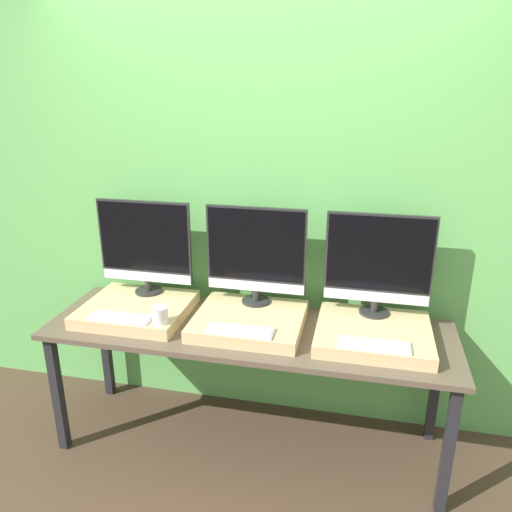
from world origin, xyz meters
TOP-DOWN VIEW (x-y plane):
  - ground_plane at (0.00, 0.00)m, footprint 12.00×12.00m
  - wall_back at (0.00, 0.73)m, footprint 8.00×0.04m
  - workbench at (0.00, 0.33)m, footprint 2.18×0.66m
  - wooden_riser_left at (-0.65, 0.35)m, footprint 0.58×0.52m
  - monitor_left at (-0.65, 0.51)m, footprint 0.55×0.16m
  - keyboard_left at (-0.65, 0.15)m, footprint 0.34×0.12m
  - mug at (-0.43, 0.15)m, footprint 0.08×0.08m
  - wooden_riser_center at (0.00, 0.35)m, footprint 0.58×0.52m
  - monitor_center at (0.00, 0.51)m, footprint 0.55×0.16m
  - keyboard_center at (0.00, 0.15)m, footprint 0.34×0.12m
  - wooden_riser_right at (0.65, 0.35)m, footprint 0.58×0.52m
  - monitor_right at (0.65, 0.51)m, footprint 0.55×0.16m
  - keyboard_right at (0.65, 0.15)m, footprint 0.34×0.12m

SIDE VIEW (x-z plane):
  - ground_plane at x=0.00m, z-range 0.00..0.00m
  - workbench at x=0.00m, z-range 0.31..1.05m
  - wooden_riser_left at x=-0.65m, z-range 0.75..0.82m
  - wooden_riser_center at x=0.00m, z-range 0.75..0.82m
  - wooden_riser_right at x=0.65m, z-range 0.75..0.82m
  - keyboard_left at x=-0.65m, z-range 0.82..0.83m
  - keyboard_center at x=0.00m, z-range 0.82..0.83m
  - keyboard_right at x=0.65m, z-range 0.82..0.83m
  - mug at x=-0.43m, z-range 0.82..0.91m
  - monitor_left at x=-0.65m, z-range 0.84..1.39m
  - monitor_center at x=0.00m, z-range 0.84..1.39m
  - monitor_right at x=0.65m, z-range 0.84..1.39m
  - wall_back at x=0.00m, z-range 0.00..2.60m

